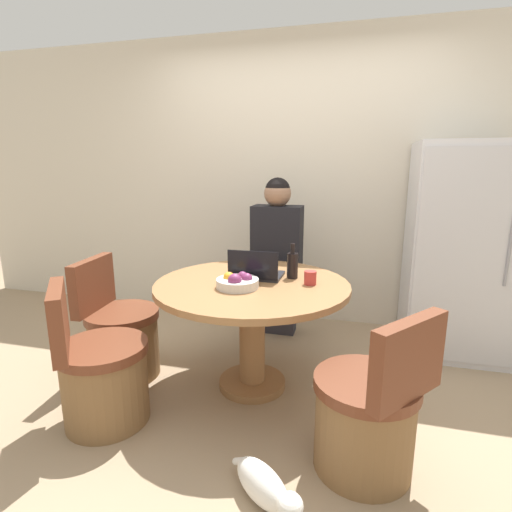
{
  "coord_description": "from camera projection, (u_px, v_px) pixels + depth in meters",
  "views": [
    {
      "loc": [
        0.61,
        -2.18,
        1.46
      ],
      "look_at": [
        -0.04,
        0.26,
        0.88
      ],
      "focal_mm": 28.0,
      "sensor_mm": 36.0,
      "label": 1
    }
  ],
  "objects": [
    {
      "name": "chair_left_side",
      "position": [
        121.0,
        337.0,
        2.79
      ],
      "size": [
        0.5,
        0.5,
        0.83
      ],
      "rotation": [
        0.0,
        0.0,
        1.66
      ],
      "color": "brown",
      "rests_on": "ground_plane"
    },
    {
      "name": "person_seated",
      "position": [
        278.0,
        251.0,
        3.31
      ],
      "size": [
        0.4,
        0.37,
        1.36
      ],
      "rotation": [
        0.0,
        0.0,
        3.14
      ],
      "color": "#2D2D38",
      "rests_on": "ground_plane"
    },
    {
      "name": "chair_near_right_corner",
      "position": [
        368.0,
        417.0,
        1.9
      ],
      "size": [
        0.57,
        0.57,
        0.83
      ],
      "rotation": [
        0.0,
        0.0,
        -2.24
      ],
      "color": "brown",
      "rests_on": "ground_plane"
    },
    {
      "name": "ground_plane",
      "position": [
        251.0,
        400.0,
        2.53
      ],
      "size": [
        12.0,
        12.0,
        0.0
      ],
      "primitive_type": "plane",
      "color": "#9E8466"
    },
    {
      "name": "coffee_cup",
      "position": [
        310.0,
        278.0,
        2.48
      ],
      "size": [
        0.08,
        0.08,
        0.09
      ],
      "color": "#B2332D",
      "rests_on": "dining_table"
    },
    {
      "name": "cat",
      "position": [
        265.0,
        486.0,
        1.74
      ],
      "size": [
        0.38,
        0.32,
        0.17
      ],
      "rotation": [
        0.0,
        0.0,
        5.62
      ],
      "color": "white",
      "rests_on": "ground_plane"
    },
    {
      "name": "wall_back",
      "position": [
        295.0,
        182.0,
        3.68
      ],
      "size": [
        7.0,
        0.06,
        2.6
      ],
      "color": "beige",
      "rests_on": "ground_plane"
    },
    {
      "name": "dining_table",
      "position": [
        252.0,
        307.0,
        2.56
      ],
      "size": [
        1.23,
        1.23,
        0.73
      ],
      "color": "olive",
      "rests_on": "ground_plane"
    },
    {
      "name": "refrigerator",
      "position": [
        459.0,
        250.0,
        3.07
      ],
      "size": [
        0.75,
        0.71,
        1.63
      ],
      "color": "silver",
      "rests_on": "ground_plane"
    },
    {
      "name": "laptop",
      "position": [
        256.0,
        272.0,
        2.62
      ],
      "size": [
        0.33,
        0.25,
        0.2
      ],
      "rotation": [
        0.0,
        0.0,
        3.14
      ],
      "color": "#232328",
      "rests_on": "dining_table"
    },
    {
      "name": "fruit_bowl",
      "position": [
        237.0,
        282.0,
        2.41
      ],
      "size": [
        0.26,
        0.26,
        0.1
      ],
      "color": "beige",
      "rests_on": "dining_table"
    },
    {
      "name": "chair_near_left_corner",
      "position": [
        101.0,
        377.0,
        2.27
      ],
      "size": [
        0.57,
        0.57,
        0.83
      ],
      "rotation": [
        0.0,
        0.0,
        2.24
      ],
      "color": "brown",
      "rests_on": "ground_plane"
    },
    {
      "name": "bottle",
      "position": [
        292.0,
        265.0,
        2.61
      ],
      "size": [
        0.07,
        0.07,
        0.23
      ],
      "color": "black",
      "rests_on": "dining_table"
    }
  ]
}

